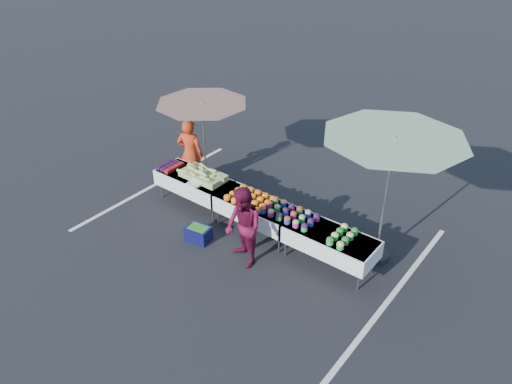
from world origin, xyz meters
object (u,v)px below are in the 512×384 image
Objects in this scene: vendor at (190,154)px; customer at (243,228)px; umbrella_right at (393,149)px; table_left at (194,182)px; umbrella_left at (202,111)px; table_right at (330,241)px; table_center at (256,209)px; storage_bin at (199,233)px.

customer is at bearing 130.13° from vendor.
vendor is at bearing -177.07° from umbrella_right.
table_left is 0.64× the size of umbrella_right.
umbrella_left is (-2.62, 1.75, 1.15)m from customer.
table_right is 1.11× the size of customer.
vendor is at bearing 172.60° from table_right.
table_left is at bearing 180.00° from table_right.
table_left is 1.00× the size of table_center.
umbrella_left reaches higher than customer.
customer is (2.25, -0.97, 0.26)m from table_left.
table_left is at bearing -179.47° from customer.
table_left is at bearing 126.84° from storage_bin.
storage_bin is (-3.21, -1.79, -2.27)m from umbrella_right.
vendor is at bearing 139.09° from table_left.
vendor is 1.06× the size of customer.
table_right is 4.28m from umbrella_left.
vendor is 5.13m from umbrella_right.
umbrella_right is at bearing 160.81° from vendor.
umbrella_left is at bearing 115.39° from table_left.
customer is (-1.35, -0.97, 0.26)m from table_right.
storage_bin is (-0.76, -0.99, -0.42)m from table_center.
table_center is 1.05× the size of vendor.
table_left is 3.41× the size of storage_bin.
vendor reaches higher than table_center.
table_right is 1.68m from customer.
storage_bin is at bearing -51.50° from umbrella_left.
table_right is at bearing -129.22° from umbrella_right.
table_left is 2.46m from customer.
umbrella_left is 4.91× the size of storage_bin.
umbrella_right is at bearing 50.78° from table_right.
umbrella_left reaches higher than storage_bin.
table_right is 1.05× the size of vendor.
table_center is 1.00× the size of table_right.
umbrella_right is at bearing 0.25° from umbrella_left.
umbrella_right is 5.32× the size of storage_bin.
vendor is 2.39m from storage_bin.
customer reaches higher than table_right.
table_left is at bearing -64.61° from umbrella_left.
customer is 0.63× the size of umbrella_left.
umbrella_left is 2.91m from storage_bin.
table_right is 3.41× the size of storage_bin.
umbrella_left reaches higher than vendor.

